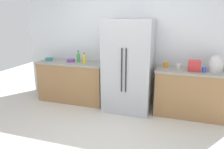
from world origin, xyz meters
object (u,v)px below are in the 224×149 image
rice_cooker (216,64)px  cup_c (204,70)px  bowl_a (49,59)px  toaster (194,66)px  cup_b (166,65)px  refrigerator (128,66)px  bowl_b (71,60)px  bottle_a (79,57)px  bottle_b (84,59)px  cup_a (179,66)px

rice_cooker → cup_c: rice_cooker is taller
cup_c → bowl_a: size_ratio=0.57×
rice_cooker → cup_c: size_ratio=3.20×
toaster → cup_b: size_ratio=2.01×
refrigerator → cup_c: (1.40, -0.00, 0.03)m
toaster → bowl_b: size_ratio=1.22×
refrigerator → rice_cooker: (1.60, 0.13, 0.13)m
bottle_a → bowl_b: size_ratio=1.44×
rice_cooker → cup_b: 0.89m
cup_c → bowl_a: bearing=178.9°
rice_cooker → bottle_b: bearing=-178.1°
cup_a → bowl_a: (-2.85, -0.09, -0.01)m
bottle_a → bowl_b: (-0.18, -0.02, -0.07)m
bowl_a → toaster: bearing=-0.5°
bottle_a → cup_b: bottle_a is taller
toaster → cup_c: size_ratio=2.32×
bowl_a → cup_a: bearing=1.7°
bowl_a → cup_c: bearing=-1.1°
rice_cooker → cup_a: rice_cooker is taller
refrigerator → toaster: size_ratio=8.49×
refrigerator → bottle_a: 1.17m
rice_cooker → cup_c: bearing=-147.0°
cup_c → refrigerator: bearing=179.9°
bowl_a → cup_b: bearing=2.6°
cup_b → bottle_a: bearing=-178.2°
toaster → cup_a: bearing=157.4°
bottle_b → cup_b: size_ratio=2.10×
toaster → cup_a: 0.29m
bottle_b → cup_a: (1.95, 0.11, -0.04)m
bottle_a → cup_b: bearing=1.8°
cup_b → bowl_b: bearing=-177.9°
cup_a → toaster: bearing=-22.6°
toaster → rice_cooker: 0.38m
bowl_b → toaster: bearing=-1.5°
toaster → bowl_b: 2.58m
refrigerator → cup_a: 0.98m
bottle_b → cup_a: 1.96m
refrigerator → cup_a: refrigerator is taller
bottle_b → bottle_a: bearing=156.4°
refrigerator → bottle_b: 0.99m
bottle_b → cup_c: 2.39m
cup_b → cup_c: 0.71m
cup_a → cup_b: size_ratio=0.88×
bottle_a → bottle_b: bearing=-23.6°
toaster → cup_c: (0.17, -0.04, -0.05)m
bottle_b → cup_b: (1.70, 0.14, -0.04)m
bowl_b → cup_a: bearing=1.1°
bottle_a → cup_c: bottle_a is taller
cup_b → bowl_b: 2.06m
refrigerator → cup_b: (0.71, 0.18, 0.04)m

